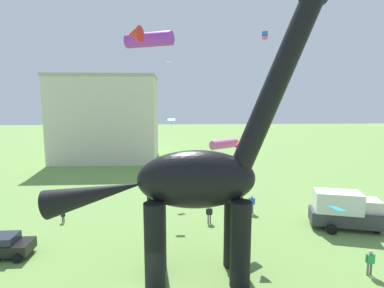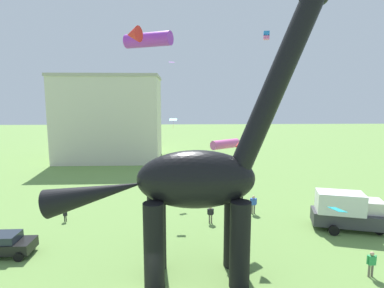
{
  "view_description": "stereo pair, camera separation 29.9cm",
  "coord_description": "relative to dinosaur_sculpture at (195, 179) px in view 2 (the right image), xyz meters",
  "views": [
    {
      "loc": [
        1.44,
        -14.11,
        10.68
      ],
      "look_at": [
        2.52,
        4.62,
        7.96
      ],
      "focal_mm": 28.64,
      "sensor_mm": 36.0,
      "label": 1
    },
    {
      "loc": [
        1.74,
        -14.13,
        10.68
      ],
      "look_at": [
        2.52,
        4.62,
        7.96
      ],
      "focal_mm": 28.64,
      "sensor_mm": 36.0,
      "label": 2
    }
  ],
  "objects": [
    {
      "name": "person_far_spectator",
      "position": [
        1.79,
        8.07,
        -5.17
      ],
      "size": [
        0.57,
        0.25,
        1.52
      ],
      "rotation": [
        0.0,
        0.0,
        3.44
      ],
      "color": "#6B6056",
      "rests_on": "ground_plane"
    },
    {
      "name": "dinosaur_sculpture",
      "position": [
        0.0,
        0.0,
        0.0
      ],
      "size": [
        16.12,
        3.41,
        16.85
      ],
      "rotation": [
        0.0,
        0.0,
        -0.26
      ],
      "color": "black",
      "rests_on": "ground_plane"
    },
    {
      "name": "kite_near_low",
      "position": [
        -1.46,
        12.07,
        2.7
      ],
      "size": [
        0.71,
        0.53,
        0.89
      ],
      "color": "#19B2B7"
    },
    {
      "name": "kite_trailing",
      "position": [
        -1.78,
        21.56,
        9.19
      ],
      "size": [
        0.83,
        0.74,
        0.15
      ],
      "color": "purple"
    },
    {
      "name": "kite_high_right",
      "position": [
        2.8,
        5.54,
        1.22
      ],
      "size": [
        2.48,
        2.61,
        0.73
      ],
      "color": "pink"
    },
    {
      "name": "background_building_block",
      "position": [
        -13.19,
        37.8,
        1.34
      ],
      "size": [
        17.8,
        11.63,
        14.85
      ],
      "color": "beige",
      "rests_on": "ground_plane"
    },
    {
      "name": "person_strolling_adult",
      "position": [
        -11.02,
        8.94,
        -5.47
      ],
      "size": [
        0.39,
        0.17,
        1.03
      ],
      "rotation": [
        0.0,
        0.0,
        0.79
      ],
      "color": "black",
      "rests_on": "ground_plane"
    },
    {
      "name": "kite_apex",
      "position": [
        6.39,
        8.81,
        9.88
      ],
      "size": [
        0.54,
        0.54,
        0.66
      ],
      "color": "#287AE5"
    },
    {
      "name": "kite_far_left",
      "position": [
        -2.55,
        -1.64,
        7.56
      ],
      "size": [
        2.57,
        2.55,
        0.74
      ],
      "color": "purple"
    },
    {
      "name": "parked_sedan_left",
      "position": [
        -13.19,
        3.1,
        -5.29
      ],
      "size": [
        4.21,
        2.0,
        1.55
      ],
      "rotation": [
        0.0,
        0.0,
        0.01
      ],
      "color": "black",
      "rests_on": "ground_plane"
    },
    {
      "name": "person_photographer",
      "position": [
        10.69,
        -0.51,
        -5.11
      ],
      "size": [
        0.6,
        0.27,
        1.62
      ],
      "rotation": [
        0.0,
        0.0,
        4.31
      ],
      "color": "#6B6056",
      "rests_on": "ground_plane"
    },
    {
      "name": "person_vendor_side",
      "position": [
        6.05,
        10.14,
        -5.03
      ],
      "size": [
        0.65,
        0.29,
        1.75
      ],
      "rotation": [
        0.0,
        0.0,
        1.73
      ],
      "color": "#6B6056",
      "rests_on": "ground_plane"
    },
    {
      "name": "kite_mid_left",
      "position": [
        7.14,
        -2.69,
        -0.96
      ],
      "size": [
        0.82,
        0.95,
        0.12
      ],
      "color": "#19B2B7"
    },
    {
      "name": "parked_box_truck",
      "position": [
        12.91,
        6.26,
        -4.44
      ],
      "size": [
        5.96,
        3.55,
        3.2
      ],
      "rotation": [
        0.0,
        0.0,
        -0.28
      ],
      "color": "#38383D",
      "rests_on": "ground_plane"
    }
  ]
}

